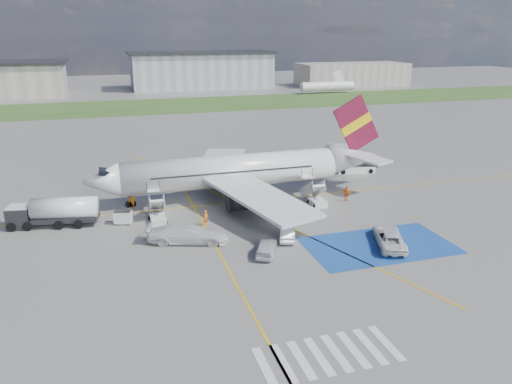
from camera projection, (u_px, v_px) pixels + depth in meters
ground at (267, 242)px, 48.45m from camera, size 400.00×400.00×0.00m
grass_strip at (158, 106)px, 134.87m from camera, size 400.00×30.00×0.01m
taxiway_line_main at (235, 203)px, 59.36m from camera, size 120.00×0.20×0.01m
taxiway_line_cross at (245, 300)px, 37.97m from camera, size 0.20×60.00×0.01m
taxiway_line_diag at (235, 203)px, 59.36m from camera, size 20.71×56.45×0.01m
staging_box at (379, 245)px, 47.58m from camera, size 14.00×8.00×0.01m
crosswalk at (328, 355)px, 31.57m from camera, size 9.00×4.00×0.01m
terminal_centre at (201, 71)px, 174.94m from camera, size 48.00×18.00×12.00m
terminal_east at (352, 74)px, 184.42m from camera, size 40.00×16.00×8.00m
airliner at (243, 170)px, 60.55m from camera, size 36.81×32.95×11.92m
airstairs_fwd at (157, 215)px, 53.54m from camera, size 1.90×5.20×3.60m
airstairs_aft at (316, 199)px, 58.67m from camera, size 1.90×5.20×3.60m
fuel_tanker at (54, 214)px, 51.96m from camera, size 9.23×3.94×3.06m
gpu_cart at (123, 218)px, 52.69m from camera, size 2.00×1.56×1.47m
belt_loader at (356, 169)px, 71.94m from camera, size 6.03×2.99×1.75m
car_silver_a at (266, 247)px, 45.51m from camera, size 3.33×4.58×1.45m
car_silver_b at (287, 233)px, 48.89m from camera, size 2.63×4.26×1.32m
van_white_a at (389, 235)px, 47.49m from camera, size 4.14×5.74×1.96m
van_white_b at (188, 231)px, 47.91m from camera, size 6.32×4.09×2.30m
crew_fwd at (206, 218)px, 52.30m from camera, size 0.70×0.71×1.65m
crew_nose at (132, 201)px, 57.40m from camera, size 0.97×1.04×1.70m
crew_aft at (347, 194)px, 59.61m from camera, size 1.02×1.14×1.85m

